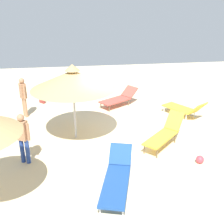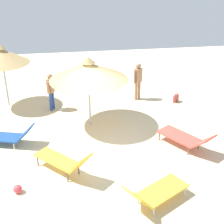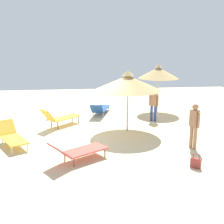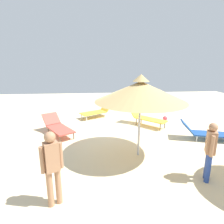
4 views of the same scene
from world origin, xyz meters
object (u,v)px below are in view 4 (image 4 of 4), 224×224
Objects in this scene: lounge_chair_far_right at (98,111)px; person_standing_near_right at (210,149)px; lounge_chair_far_left at (208,132)px; lounge_chair_edge at (145,117)px; beach_ball at (165,118)px; parasol_umbrella_front at (141,91)px; lounge_chair_near_left at (57,126)px; person_standing_center at (52,164)px.

person_standing_near_right is at bearing 113.64° from lounge_chair_far_right.
lounge_chair_far_right reaches higher than lounge_chair_far_left.
lounge_chair_edge is 1.51m from beach_ball.
parasol_umbrella_front is 1.57× the size of lounge_chair_edge.
lounge_chair_near_left is (4.08, 0.84, -0.07)m from lounge_chair_edge.
beach_ball is (-4.68, -5.77, -0.85)m from person_standing_center.
lounge_chair_near_left is 0.87× the size of lounge_chair_far_left.
person_standing_near_right is at bearing 133.20° from parasol_umbrella_front.
parasol_umbrella_front is 1.42× the size of lounge_chair_near_left.
lounge_chair_edge is 2.85m from lounge_chair_far_right.
lounge_chair_edge reaches higher than lounge_chair_near_left.
parasol_umbrella_front is 5.17m from lounge_chair_far_right.
person_standing_near_right is (-3.81, -0.52, -0.07)m from person_standing_center.
lounge_chair_far_left is at bearing -162.37° from parasol_umbrella_front.
lounge_chair_edge is 0.78× the size of lounge_chair_far_left.
person_standing_near_right is at bearing 80.62° from beach_ball.
lounge_chair_near_left is (1.78, 2.52, 0.00)m from lounge_chair_far_right.
parasol_umbrella_front is at bearing 70.96° from lounge_chair_edge.
parasol_umbrella_front reaches higher than person_standing_near_right.
beach_ball is (-3.60, 1.00, -0.26)m from lounge_chair_far_right.
lounge_chair_edge is 2.88m from lounge_chair_far_left.
person_standing_near_right is (-1.47, 1.57, -1.26)m from parasol_umbrella_front.
beach_ball is at bearing -164.20° from lounge_chair_near_left.
beach_ball is (-0.87, -5.25, -0.78)m from person_standing_near_right.
lounge_chair_far_right is 6.88m from person_standing_center.
parasol_umbrella_front is at bearing 17.63° from lounge_chair_far_left.
person_standing_near_right reaches higher than lounge_chair_far_left.
parasol_umbrella_front is 1.23× the size of lounge_chair_far_left.
person_standing_center is at bearing 41.65° from parasol_umbrella_front.
lounge_chair_far_right is 5.72m from lounge_chair_far_left.
lounge_chair_far_left is at bearing 139.61° from lounge_chair_far_right.
lounge_chair_edge is 4.17m from lounge_chair_near_left.
person_standing_center is (-0.71, 4.24, 0.59)m from lounge_chair_near_left.
lounge_chair_near_left is 1.27× the size of person_standing_near_right.
lounge_chair_far_right is at bearing -99.02° from person_standing_center.
lounge_chair_edge is (-1.04, -3.00, -1.71)m from parasol_umbrella_front.
lounge_chair_near_left reaches higher than lounge_chair_far_left.
lounge_chair_edge is 1.08× the size of person_standing_center.
beach_ball is at bearing -99.38° from person_standing_near_right.
beach_ball is at bearing -129.06° from person_standing_center.
person_standing_near_right reaches higher than lounge_chair_edge.
lounge_chair_near_left is (3.05, -2.16, -1.78)m from parasol_umbrella_front.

